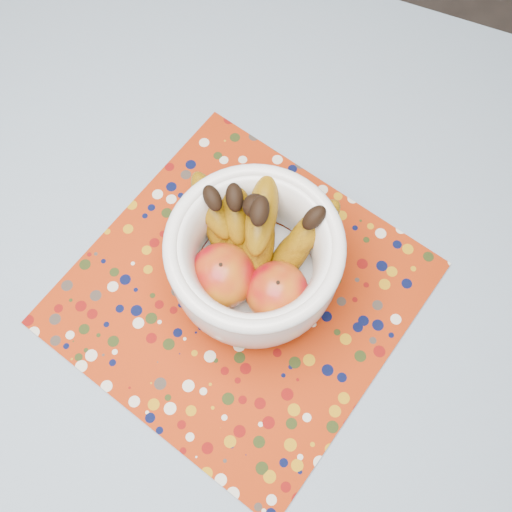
# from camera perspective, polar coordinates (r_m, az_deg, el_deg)

# --- Properties ---
(table) EXTENTS (1.20, 1.20, 0.75)m
(table) POSITION_cam_1_polar(r_m,az_deg,el_deg) (0.96, -8.87, -5.33)
(table) COLOR brown
(table) RESTS_ON ground
(tablecloth) EXTENTS (1.32, 1.32, 0.01)m
(tablecloth) POSITION_cam_1_polar(r_m,az_deg,el_deg) (0.88, -9.63, -3.84)
(tablecloth) COLOR slate
(tablecloth) RESTS_ON table
(placemat) EXTENTS (0.54, 0.54, 0.00)m
(placemat) POSITION_cam_1_polar(r_m,az_deg,el_deg) (0.86, -1.51, -3.53)
(placemat) COLOR #992708
(placemat) RESTS_ON tablecloth
(fruit_bowl) EXTENTS (0.27, 0.24, 0.18)m
(fruit_bowl) POSITION_cam_1_polar(r_m,az_deg,el_deg) (0.80, -0.30, 0.55)
(fruit_bowl) COLOR white
(fruit_bowl) RESTS_ON placemat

